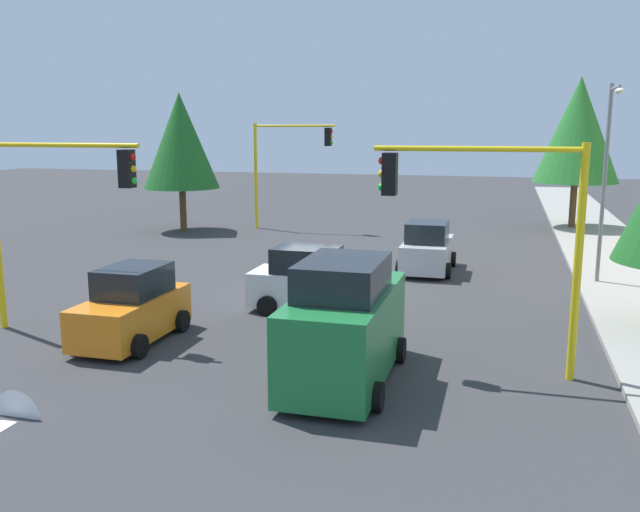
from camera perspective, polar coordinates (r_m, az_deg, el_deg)
ground_plane at (r=22.73m, az=-0.14°, el=-3.28°), size 120.00×120.00×0.00m
sidewalk_kerb at (r=27.19m, az=24.79°, el=-1.79°), size 80.00×4.00×0.15m
traffic_signal_far_right at (r=37.15m, az=-2.87°, el=8.53°), size 0.36×4.59×5.79m
traffic_signal_near_right at (r=19.21m, az=-21.69°, el=4.65°), size 0.36×4.59×5.23m
traffic_signal_near_left at (r=15.35m, az=14.23°, el=3.70°), size 0.36×4.59×5.21m
street_lamp_curbside at (r=25.10m, az=23.11°, el=7.24°), size 2.15×0.28×7.00m
tree_roadside_far at (r=39.41m, az=20.97°, el=9.91°), size 4.51×4.51×8.25m
tree_opposite_side at (r=37.31m, az=-11.70°, el=9.50°), size 4.05×4.05×7.39m
delivery_van_green at (r=14.82m, az=2.13°, el=-5.81°), size 4.80×2.22×2.77m
car_white at (r=20.56m, az=-0.73°, el=-2.22°), size 1.99×3.76×1.98m
car_orange at (r=18.32m, az=-15.58°, el=-4.24°), size 3.66×1.92×1.98m
car_silver at (r=26.58m, az=9.05°, el=0.61°), size 3.87×2.03×1.98m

